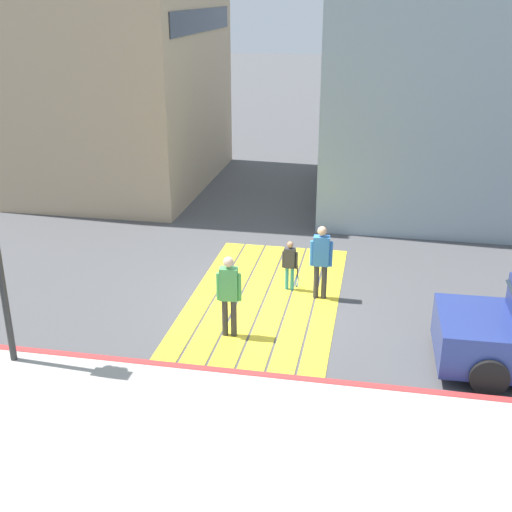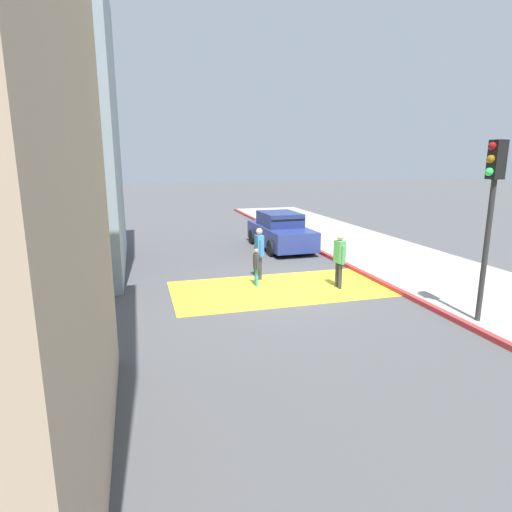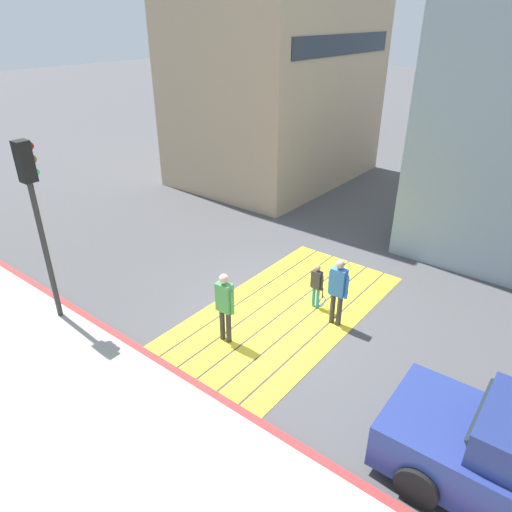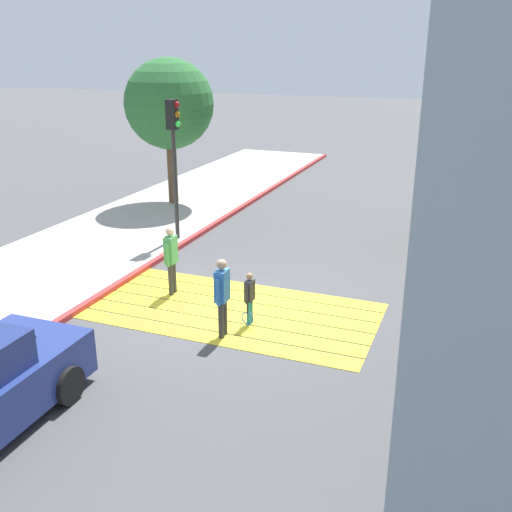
{
  "view_description": "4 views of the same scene",
  "coord_description": "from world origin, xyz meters",
  "px_view_note": "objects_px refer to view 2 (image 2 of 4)",
  "views": [
    {
      "loc": [
        -12.97,
        -2.31,
        6.36
      ],
      "look_at": [
        0.38,
        0.26,
        0.85
      ],
      "focal_mm": 46.17,
      "sensor_mm": 36.0,
      "label": 1
    },
    {
      "loc": [
        4.0,
        11.72,
        3.84
      ],
      "look_at": [
        0.61,
        -0.35,
        0.98
      ],
      "focal_mm": 30.01,
      "sensor_mm": 36.0,
      "label": 2
    },
    {
      "loc": [
        -7.85,
        -5.27,
        6.43
      ],
      "look_at": [
        0.04,
        0.97,
        1.17
      ],
      "focal_mm": 32.54,
      "sensor_mm": 36.0,
      "label": 3
    },
    {
      "loc": [
        4.86,
        -11.08,
        5.64
      ],
      "look_at": [
        0.15,
        0.98,
        1.02
      ],
      "focal_mm": 41.2,
      "sensor_mm": 36.0,
      "label": 4
    }
  ],
  "objects_px": {
    "traffic_light_corner": "(492,196)",
    "pedestrian_child_with_racket": "(256,265)",
    "car_parked_near_curb": "(281,232)",
    "pedestrian_adult_trailing": "(259,250)",
    "pedestrian_adult_lead": "(339,257)"
  },
  "relations": [
    {
      "from": "pedestrian_adult_lead",
      "to": "pedestrian_child_with_racket",
      "type": "xyz_separation_m",
      "value": [
        2.35,
        -0.87,
        -0.33
      ]
    },
    {
      "from": "pedestrian_adult_trailing",
      "to": "pedestrian_child_with_racket",
      "type": "relative_size",
      "value": 1.43
    },
    {
      "from": "car_parked_near_curb",
      "to": "pedestrian_child_with_racket",
      "type": "xyz_separation_m",
      "value": [
        2.57,
        5.22,
        -0.08
      ]
    },
    {
      "from": "car_parked_near_curb",
      "to": "pedestrian_adult_trailing",
      "type": "xyz_separation_m",
      "value": [
        2.27,
        4.51,
        0.25
      ]
    },
    {
      "from": "pedestrian_adult_lead",
      "to": "pedestrian_child_with_racket",
      "type": "distance_m",
      "value": 2.53
    },
    {
      "from": "pedestrian_adult_trailing",
      "to": "pedestrian_child_with_racket",
      "type": "height_order",
      "value": "pedestrian_adult_trailing"
    },
    {
      "from": "pedestrian_adult_trailing",
      "to": "car_parked_near_curb",
      "type": "bearing_deg",
      "value": -116.71
    },
    {
      "from": "pedestrian_adult_lead",
      "to": "traffic_light_corner",
      "type": "bearing_deg",
      "value": 116.52
    },
    {
      "from": "traffic_light_corner",
      "to": "pedestrian_child_with_racket",
      "type": "relative_size",
      "value": 3.6
    },
    {
      "from": "pedestrian_adult_lead",
      "to": "car_parked_near_curb",
      "type": "bearing_deg",
      "value": -92.08
    },
    {
      "from": "traffic_light_corner",
      "to": "pedestrian_child_with_racket",
      "type": "bearing_deg",
      "value": -47.14
    },
    {
      "from": "car_parked_near_curb",
      "to": "pedestrian_adult_trailing",
      "type": "distance_m",
      "value": 5.05
    },
    {
      "from": "pedestrian_adult_trailing",
      "to": "pedestrian_child_with_racket",
      "type": "bearing_deg",
      "value": 66.86
    },
    {
      "from": "car_parked_near_curb",
      "to": "traffic_light_corner",
      "type": "xyz_separation_m",
      "value": [
        -1.58,
        9.69,
        2.3
      ]
    },
    {
      "from": "pedestrian_adult_trailing",
      "to": "traffic_light_corner",
      "type": "bearing_deg",
      "value": 126.57
    }
  ]
}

